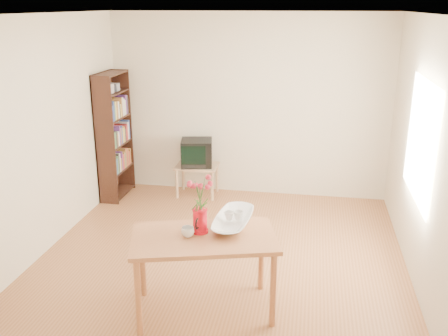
% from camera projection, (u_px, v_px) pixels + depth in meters
% --- Properties ---
extents(room, '(4.50, 4.50, 4.50)m').
position_uv_depth(room, '(222.00, 149.00, 5.02)').
color(room, brown).
rests_on(room, ground).
extents(table, '(1.41, 1.04, 0.75)m').
position_uv_depth(table, '(204.00, 245.00, 4.41)').
color(table, '#A25E37').
rests_on(table, ground).
extents(tv_stand, '(0.60, 0.45, 0.46)m').
position_uv_depth(tv_stand, '(197.00, 170.00, 7.27)').
color(tv_stand, tan).
rests_on(tv_stand, ground).
extents(bookshelf, '(0.28, 0.70, 1.80)m').
position_uv_depth(bookshelf, '(115.00, 140.00, 7.11)').
color(bookshelf, black).
rests_on(bookshelf, ground).
extents(pitcher, '(0.15, 0.22, 0.22)m').
position_uv_depth(pitcher, '(200.00, 222.00, 4.43)').
color(pitcher, red).
rests_on(pitcher, table).
extents(flowers, '(0.25, 0.25, 0.36)m').
position_uv_depth(flowers, '(200.00, 191.00, 4.34)').
color(flowers, '#BE2C44').
rests_on(flowers, pitcher).
extents(mug, '(0.16, 0.16, 0.09)m').
position_uv_depth(mug, '(188.00, 232.00, 4.36)').
color(mug, white).
rests_on(mug, table).
extents(bowl, '(0.51, 0.51, 0.45)m').
position_uv_depth(bowl, '(233.00, 202.00, 4.55)').
color(bowl, white).
rests_on(bowl, table).
extents(teacup_a, '(0.11, 0.11, 0.07)m').
position_uv_depth(teacup_a, '(229.00, 206.00, 4.57)').
color(teacup_a, white).
rests_on(teacup_a, bowl).
extents(teacup_b, '(0.11, 0.11, 0.07)m').
position_uv_depth(teacup_b, '(238.00, 205.00, 4.58)').
color(teacup_b, white).
rests_on(teacup_b, bowl).
extents(television, '(0.50, 0.48, 0.38)m').
position_uv_depth(television, '(197.00, 152.00, 7.19)').
color(television, black).
rests_on(television, tv_stand).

